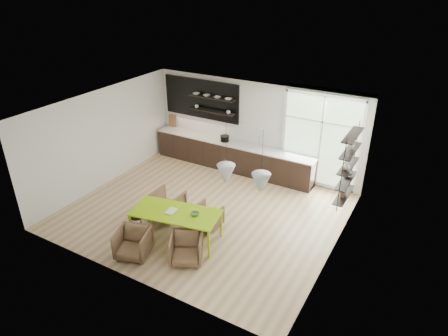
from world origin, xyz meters
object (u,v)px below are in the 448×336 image
(wire_stool, at_px, (137,222))
(dining_table, at_px, (176,214))
(armchair_back_left, at_px, (168,204))
(armchair_front_right, at_px, (186,248))
(armchair_back_right, at_px, (207,217))
(armchair_front_left, at_px, (133,243))

(wire_stool, bearing_deg, dining_table, 14.04)
(armchair_back_left, xyz_separation_m, wire_stool, (-0.23, -0.95, -0.06))
(armchair_back_left, relative_size, armchair_front_right, 1.08)
(armchair_front_right, bearing_deg, armchair_back_left, 110.64)
(armchair_back_left, distance_m, armchair_back_right, 1.18)
(armchair_back_right, height_order, armchair_front_left, armchair_front_left)
(armchair_back_left, bearing_deg, armchair_back_right, -174.00)
(armchair_back_right, bearing_deg, armchair_back_left, 10.89)
(armchair_back_left, height_order, armchair_back_right, armchair_back_left)
(dining_table, height_order, armchair_front_right, dining_table)
(armchair_front_left, height_order, wire_stool, armchair_front_left)
(wire_stool, bearing_deg, armchair_back_right, 36.97)
(armchair_back_right, relative_size, armchair_front_right, 0.90)
(armchair_back_right, xyz_separation_m, armchair_front_left, (-0.86, -1.81, 0.04))
(dining_table, distance_m, wire_stool, 1.14)
(armchair_front_right, bearing_deg, armchair_front_left, 172.52)
(armchair_back_right, bearing_deg, wire_stool, 42.78)
(wire_stool, bearing_deg, armchair_front_right, -10.15)
(dining_table, xyz_separation_m, armchair_back_left, (-0.79, 0.70, -0.35))
(armchair_back_right, distance_m, armchair_front_right, 1.39)
(armchair_front_right, bearing_deg, dining_table, 111.50)
(dining_table, relative_size, armchair_back_right, 3.40)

